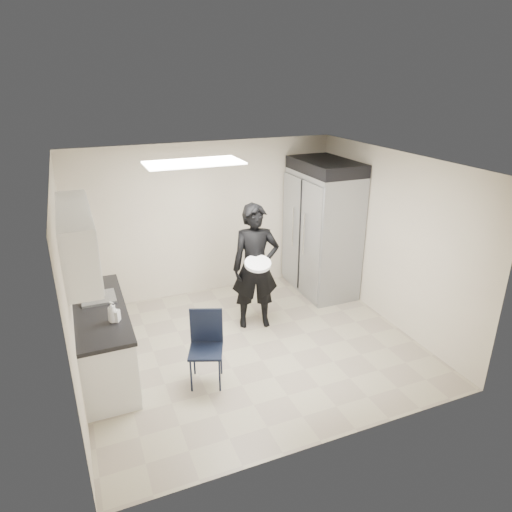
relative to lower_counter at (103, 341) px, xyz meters
name	(u,v)px	position (x,y,z in m)	size (l,w,h in m)	color
floor	(251,346)	(1.95, -0.20, -0.43)	(4.50, 4.50, 0.00)	tan
ceiling	(250,162)	(1.95, -0.20, 2.17)	(4.50, 4.50, 0.00)	silver
back_wall	(207,220)	(1.95, 1.80, 0.87)	(4.50, 4.50, 0.00)	beige
left_wall	(68,290)	(-0.30, -0.20, 0.87)	(4.00, 4.00, 0.00)	beige
right_wall	(391,239)	(4.20, -0.20, 0.87)	(4.00, 4.00, 0.00)	beige
ceiling_panel	(194,163)	(1.35, 0.20, 2.14)	(1.20, 0.60, 0.02)	white
lower_counter	(103,341)	(0.00, 0.00, 0.00)	(0.60, 1.90, 0.86)	silver
countertop	(99,310)	(0.00, 0.00, 0.46)	(0.64, 1.95, 0.05)	black
sink	(99,302)	(0.02, 0.25, 0.44)	(0.42, 0.40, 0.14)	gray
faucet	(81,294)	(-0.18, 0.25, 0.59)	(0.02, 0.02, 0.24)	silver
upper_cabinets	(77,239)	(-0.13, 0.00, 1.40)	(0.35, 1.80, 0.75)	silver
towel_dispenser	(71,228)	(-0.19, 1.15, 1.19)	(0.22, 0.30, 0.35)	black
notice_sticker_left	(70,293)	(-0.29, -0.10, 0.79)	(0.00, 0.12, 0.07)	yellow
notice_sticker_right	(70,289)	(-0.29, 0.10, 0.75)	(0.00, 0.12, 0.07)	yellow
commercial_fridge	(322,233)	(3.78, 1.07, 0.62)	(0.80, 1.35, 2.10)	gray
fridge_compressor	(326,166)	(3.78, 1.07, 1.77)	(0.80, 1.35, 0.20)	black
folding_chair	(206,351)	(1.13, -0.75, 0.03)	(0.40, 0.40, 0.91)	black
man_tuxedo	(255,267)	(2.24, 0.35, 0.52)	(0.70, 0.47, 1.91)	black
bucket_lid	(258,264)	(2.18, 0.11, 0.68)	(0.38, 0.38, 0.05)	silver
soap_bottle_a	(112,312)	(0.13, -0.41, 0.61)	(0.10, 0.10, 0.26)	white
soap_bottle_b	(115,313)	(0.16, -0.41, 0.58)	(0.09, 0.09, 0.21)	silver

